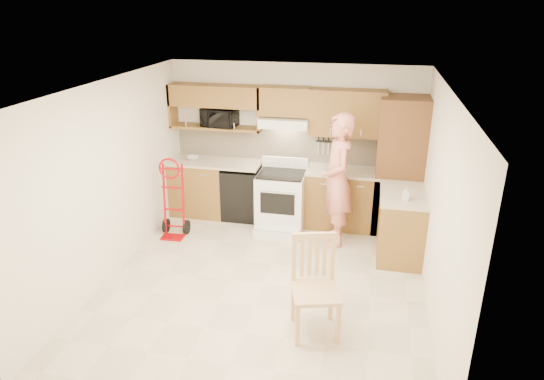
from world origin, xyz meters
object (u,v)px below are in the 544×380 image
(microwave, at_px, (220,117))
(person, at_px, (337,181))
(range, at_px, (281,197))
(dining_chair, at_px, (316,289))
(hand_truck, at_px, (172,202))

(microwave, relative_size, person, 0.28)
(microwave, xyz_separation_m, person, (1.97, -0.74, -0.66))
(range, height_order, dining_chair, dining_chair)
(hand_truck, distance_m, dining_chair, 3.03)
(range, relative_size, hand_truck, 0.96)
(dining_chair, bearing_deg, microwave, 108.19)
(range, xyz_separation_m, person, (0.88, -0.27, 0.44))
(microwave, xyz_separation_m, hand_truck, (-0.46, -1.05, -1.08))
(range, bearing_deg, person, -17.27)
(microwave, distance_m, dining_chair, 3.66)
(microwave, distance_m, range, 1.62)
(person, relative_size, dining_chair, 1.79)
(hand_truck, height_order, dining_chair, hand_truck)
(range, height_order, person, person)
(microwave, height_order, hand_truck, microwave)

